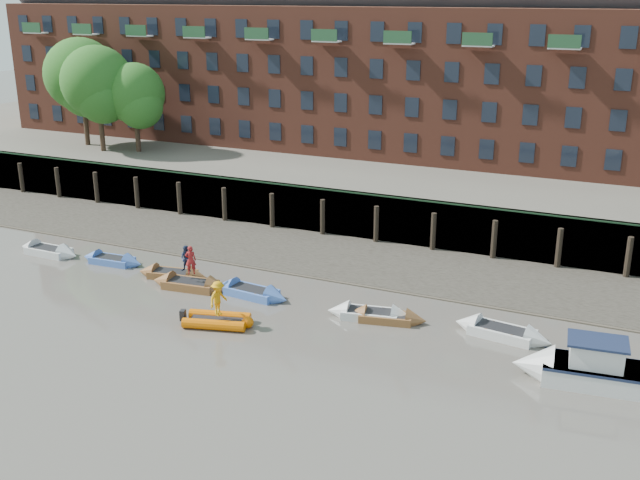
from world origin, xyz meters
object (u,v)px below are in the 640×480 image
Objects in this scene: rowboat_5 at (370,314)px; person_rower_a at (191,260)px; rowboat_4 at (252,292)px; rib_tender at (220,320)px; rowboat_6 at (386,317)px; motor_launch at (579,367)px; rowboat_1 at (112,260)px; person_rower_b at (187,259)px; rowboat_2 at (173,274)px; person_rib_crew at (218,298)px; rowboat_3 at (190,285)px; rowboat_0 at (49,251)px; rowboat_7 at (502,332)px.

rowboat_5 is 2.81× the size of person_rower_a.
rib_tender is at bearing -78.60° from rowboat_4.
motor_launch is at bearing -25.79° from rowboat_6.
rowboat_1 reaches higher than rowboat_6.
person_rower_a reaches higher than rowboat_5.
rowboat_1 is 2.80× the size of person_rower_b.
motor_launch is at bearing -10.13° from rib_tender.
rowboat_1 is 4.94m from rowboat_2.
person_rib_crew reaches higher than rowboat_2.
person_rower_a reaches higher than motor_launch.
rib_tender is at bearing -53.84° from person_rower_b.
motor_launch is at bearing -11.69° from rowboat_3.
rowboat_0 is 23.61m from rowboat_6.
rib_tender is at bearing -47.07° from rowboat_2.
person_rower_b is 0.84× the size of person_rib_crew.
person_rower_a is at bearing -36.54° from rowboat_2.
person_rower_b reaches higher than rowboat_4.
rowboat_4 is 18.08m from motor_launch.
motor_launch reaches higher than rowboat_1.
rowboat_4 is 0.94× the size of rowboat_7.
motor_launch reaches higher than rowboat_4.
rowboat_0 is at bearing -172.15° from rowboat_7.
person_rower_b is (-11.27, -0.19, 1.49)m from rowboat_5.
rowboat_2 is 1.23× the size of rib_tender.
rowboat_0 is at bearing 167.39° from rowboat_5.
person_rower_a is (-17.60, -1.09, 1.54)m from rowboat_7.
rowboat_3 is at bearing -50.78° from person_rower_b.
rowboat_5 is 10.95m from person_rower_a.
rowboat_0 is 16.63m from rib_tender.
rowboat_2 is at bearing 146.34° from rowboat_3.
rowboat_6 is 0.86× the size of rowboat_7.
rowboat_2 is (4.92, -0.47, 0.01)m from rowboat_1.
rowboat_5 is at bearing 168.36° from rowboat_6.
person_rower_a reaches higher than rowboat_0.
rowboat_3 is 17.77m from rowboat_7.
person_rower_a is at bearing 123.57° from rib_tender.
rowboat_1 is 0.88× the size of rowboat_3.
rowboat_3 is at bearing -15.90° from rowboat_1.
rowboat_3 reaches higher than rib_tender.
rowboat_0 is 22.74m from rowboat_5.
rowboat_5 is at bearing 153.11° from person_rower_a.
person_rower_a is (-21.55, 2.03, 1.11)m from motor_launch.
rowboat_3 is 0.97× the size of rowboat_7.
rowboat_3 is at bearing 171.39° from rowboat_5.
rowboat_1 is at bearing 161.58° from rowboat_3.
person_rower_b is (-21.99, 2.29, 1.04)m from motor_launch.
person_rower_a is (6.99, -1.49, 1.57)m from rowboat_1.
rowboat_5 is 7.99m from person_rib_crew.
rowboat_4 is at bearing 158.57° from person_rower_a.
rowboat_7 is 18.12m from person_rower_b.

